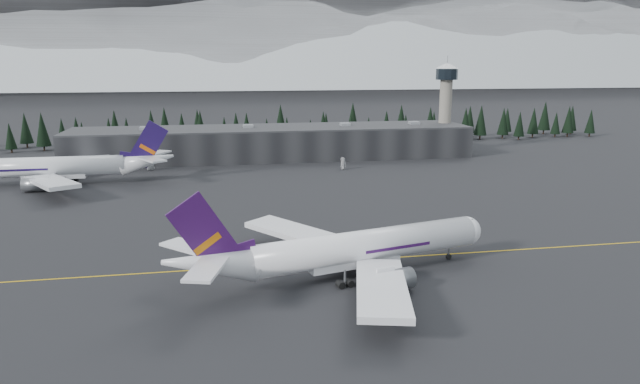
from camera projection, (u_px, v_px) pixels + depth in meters
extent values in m
plane|color=black|center=(338.00, 258.00, 113.81)|extent=(1400.00, 1400.00, 0.00)
cube|color=gold|center=(340.00, 261.00, 111.89)|extent=(400.00, 0.40, 0.02)
cube|color=black|center=(273.00, 143.00, 232.34)|extent=(160.00, 30.00, 12.00)
cube|color=#333335|center=(273.00, 128.00, 230.95)|extent=(160.00, 30.00, 0.60)
cylinder|color=gray|center=(445.00, 115.00, 246.32)|extent=(5.20, 5.20, 32.00)
cylinder|color=black|center=(447.00, 74.00, 242.50)|extent=(9.20, 9.20, 4.50)
cone|color=silver|center=(447.00, 66.00, 241.73)|extent=(10.00, 10.00, 2.00)
cube|color=black|center=(265.00, 129.00, 267.49)|extent=(360.00, 20.00, 15.00)
cylinder|color=white|center=(367.00, 245.00, 104.31)|extent=(44.82, 16.46, 5.83)
sphere|color=white|center=(466.00, 231.00, 113.33)|extent=(5.83, 5.83, 5.83)
cone|color=white|center=(210.00, 264.00, 92.34)|extent=(17.26, 9.60, 8.45)
cube|color=white|center=(306.00, 235.00, 115.68)|extent=(24.00, 25.46, 2.49)
cylinder|color=gray|center=(343.00, 247.00, 113.65)|extent=(7.03, 5.11, 3.70)
cube|color=white|center=(382.00, 287.00, 88.92)|extent=(14.16, 28.32, 2.49)
cylinder|color=gray|center=(395.00, 280.00, 96.39)|extent=(7.03, 5.11, 3.70)
cube|color=#330F49|center=(206.00, 235.00, 91.05)|extent=(12.07, 3.44, 14.48)
cube|color=#C2640B|center=(207.00, 243.00, 91.45)|extent=(4.73, 1.67, 3.57)
cube|color=white|center=(190.00, 247.00, 96.43)|extent=(10.58, 10.74, 0.49)
cube|color=white|center=(206.00, 269.00, 86.07)|extent=(7.16, 11.49, 0.49)
cylinder|color=black|center=(449.00, 252.00, 112.63)|extent=(0.49, 0.49, 2.92)
cylinder|color=black|center=(324.00, 263.00, 106.31)|extent=(0.49, 0.49, 2.92)
cylinder|color=black|center=(345.00, 279.00, 98.54)|extent=(0.49, 0.49, 2.92)
cylinder|color=silver|center=(43.00, 167.00, 180.15)|extent=(48.78, 6.45, 6.36)
cone|color=silver|center=(147.00, 161.00, 185.64)|extent=(17.82, 6.39, 9.21)
cube|color=silver|center=(51.00, 182.00, 165.92)|extent=(21.48, 30.20, 2.72)
cylinder|color=gray|center=(35.00, 185.00, 170.76)|extent=(6.90, 4.04, 4.03)
cube|color=silver|center=(77.00, 163.00, 197.42)|extent=(21.39, 30.22, 2.72)
cylinder|color=gray|center=(53.00, 172.00, 191.09)|extent=(6.90, 4.04, 4.03)
cube|color=#1C0E42|center=(148.00, 144.00, 184.54)|extent=(13.43, 0.55, 15.79)
cube|color=#C6500B|center=(148.00, 149.00, 184.85)|extent=(5.17, 0.60, 3.89)
cube|color=silver|center=(152.00, 159.00, 179.60)|extent=(9.98, 12.48, 0.53)
cube|color=silver|center=(156.00, 153.00, 191.79)|extent=(9.95, 12.49, 0.53)
cylinder|color=black|center=(66.00, 182.00, 177.85)|extent=(0.53, 0.53, 3.18)
cylinder|color=black|center=(73.00, 176.00, 186.99)|extent=(0.53, 0.53, 3.18)
imported|color=silver|center=(150.00, 168.00, 206.18)|extent=(5.05, 6.24, 1.58)
imported|color=silver|center=(343.00, 167.00, 207.76)|extent=(4.71, 4.00, 1.52)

